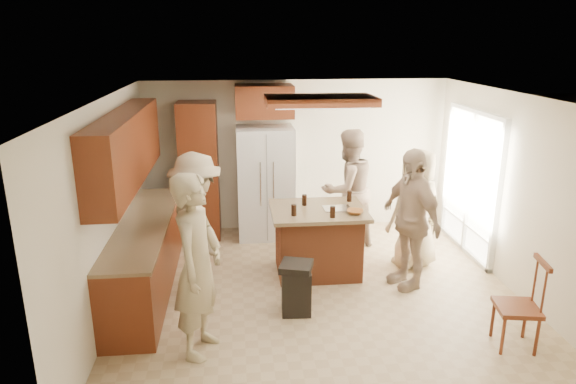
{
  "coord_description": "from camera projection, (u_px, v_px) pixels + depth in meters",
  "views": [
    {
      "loc": [
        -1.01,
        -5.84,
        3.16
      ],
      "look_at": [
        -0.33,
        0.75,
        1.15
      ],
      "focal_mm": 32.0,
      "sensor_mm": 36.0,
      "label": 1
    }
  ],
  "objects": [
    {
      "name": "person_behind_right",
      "position": [
        416.0,
        209.0,
        7.16
      ],
      "size": [
        0.96,
        0.78,
        1.71
      ],
      "primitive_type": "imported",
      "rotation": [
        0.0,
        0.0,
        3.46
      ],
      "color": "tan",
      "rests_on": "ground"
    },
    {
      "name": "kitchen_island",
      "position": [
        318.0,
        240.0,
        7.07
      ],
      "size": [
        1.28,
        1.03,
        0.93
      ],
      "color": "brown",
      "rests_on": "ground"
    },
    {
      "name": "trash_bin",
      "position": [
        296.0,
        287.0,
        6.06
      ],
      "size": [
        0.45,
        0.45,
        0.63
      ],
      "color": "black",
      "rests_on": "ground"
    },
    {
      "name": "left_cabinetry",
      "position": [
        140.0,
        219.0,
        6.46
      ],
      "size": [
        0.64,
        3.0,
        2.3
      ],
      "color": "maroon",
      "rests_on": "ground"
    },
    {
      "name": "person_counter",
      "position": [
        197.0,
        224.0,
        6.43
      ],
      "size": [
        0.95,
        1.3,
        1.82
      ],
      "primitive_type": "imported",
      "rotation": [
        0.0,
        0.0,
        1.96
      ],
      "color": "#9D8B6B",
      "rests_on": "ground"
    },
    {
      "name": "back_wall_units",
      "position": [
        216.0,
        154.0,
        8.14
      ],
      "size": [
        1.8,
        0.6,
        2.45
      ],
      "color": "maroon",
      "rests_on": "ground"
    },
    {
      "name": "room_shell",
      "position": [
        570.0,
        184.0,
        8.32
      ],
      "size": [
        8.0,
        5.2,
        5.0
      ],
      "color": "tan",
      "rests_on": "ground"
    },
    {
      "name": "spindle_chair",
      "position": [
        519.0,
        308.0,
        5.35
      ],
      "size": [
        0.49,
        0.49,
        0.99
      ],
      "color": "maroon",
      "rests_on": "ground"
    },
    {
      "name": "refrigerator",
      "position": [
        266.0,
        183.0,
        8.28
      ],
      "size": [
        0.9,
        0.76,
        1.8
      ],
      "color": "white",
      "rests_on": "ground"
    },
    {
      "name": "island_items",
      "position": [
        336.0,
        208.0,
        6.84
      ],
      "size": [
        0.98,
        0.71,
        0.15
      ],
      "color": "silver",
      "rests_on": "kitchen_island"
    },
    {
      "name": "person_front_left",
      "position": [
        198.0,
        266.0,
        5.13
      ],
      "size": [
        0.7,
        0.83,
        1.93
      ],
      "primitive_type": "imported",
      "rotation": [
        0.0,
        0.0,
        1.26
      ],
      "color": "tan",
      "rests_on": "ground"
    },
    {
      "name": "person_side_right",
      "position": [
        410.0,
        219.0,
        6.57
      ],
      "size": [
        0.86,
        1.2,
        1.85
      ],
      "primitive_type": "imported",
      "rotation": [
        0.0,
        0.0,
        -1.26
      ],
      "color": "tan",
      "rests_on": "ground"
    },
    {
      "name": "person_behind_left",
      "position": [
        348.0,
        190.0,
        7.81
      ],
      "size": [
        1.05,
        0.88,
        1.86
      ],
      "primitive_type": "imported",
      "rotation": [
        0.0,
        0.0,
        3.56
      ],
      "color": "tan",
      "rests_on": "ground"
    }
  ]
}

